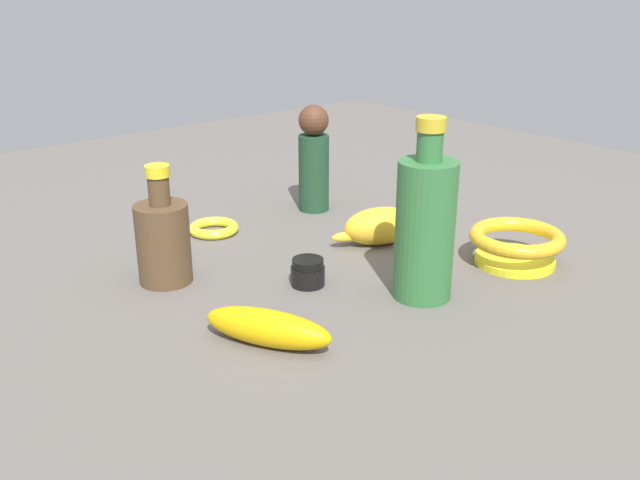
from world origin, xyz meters
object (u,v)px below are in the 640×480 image
object	(u,v)px
nail_polish_jar	(308,272)
bottle_short	(163,239)
person_figure_adult	(314,159)
cat_figurine	(386,221)
bangle	(214,228)
bottle_tall	(425,226)
banana	(267,328)
bowl	(516,243)

from	to	relation	value
nail_polish_jar	bottle_short	bearing A→B (deg)	-133.98
person_figure_adult	cat_figurine	world-z (taller)	person_figure_adult
bangle	bottle_tall	bearing A→B (deg)	12.01
bottle_short	person_figure_adult	world-z (taller)	person_figure_adult
person_figure_adult	banana	xyz separation A→B (m)	(0.33, -0.35, -0.07)
bowl	nail_polish_jar	xyz separation A→B (m)	(-0.14, -0.27, -0.01)
nail_polish_jar	bottle_tall	xyz separation A→B (m)	(0.12, 0.09, 0.08)
banana	bottle_tall	xyz separation A→B (m)	(0.03, 0.23, 0.08)
banana	nail_polish_jar	distance (m)	0.17
person_figure_adult	cat_figurine	xyz separation A→B (m)	(0.20, -0.02, -0.06)
cat_figurine	nail_polish_jar	distance (m)	0.19
bottle_short	bowl	xyz separation A→B (m)	(0.27, 0.41, -0.03)
nail_polish_jar	bangle	distance (m)	0.25
nail_polish_jar	bangle	bearing A→B (deg)	177.51
bangle	bottle_tall	world-z (taller)	bottle_tall
bowl	bottle_tall	bearing A→B (deg)	-94.67
cat_figurine	nail_polish_jar	bearing A→B (deg)	-77.99
bottle_short	nail_polish_jar	size ratio (longest dim) A/B	3.52
bangle	bowl	bearing A→B (deg)	33.96
cat_figurine	banana	bearing A→B (deg)	-67.44
bangle	nail_polish_jar	bearing A→B (deg)	-2.49
banana	bottle_tall	world-z (taller)	bottle_tall
banana	cat_figurine	bearing A→B (deg)	-95.58
person_figure_adult	banana	bearing A→B (deg)	-46.07
bowl	nail_polish_jar	bearing A→B (deg)	-116.60
bottle_short	nail_polish_jar	xyz separation A→B (m)	(0.13, 0.14, -0.04)
bowl	bottle_tall	distance (m)	0.19
person_figure_adult	cat_figurine	distance (m)	0.21
person_figure_adult	bowl	bearing A→B (deg)	9.52
bottle_short	banana	xyz separation A→B (m)	(0.23, 0.00, -0.04)
bottle_short	bangle	xyz separation A→B (m)	(-0.12, 0.15, -0.05)
person_figure_adult	bowl	distance (m)	0.39
person_figure_adult	bangle	bearing A→B (deg)	-93.89
cat_figurine	bowl	bearing A→B (deg)	25.32
person_figure_adult	bowl	world-z (taller)	person_figure_adult
nail_polish_jar	bangle	world-z (taller)	nail_polish_jar
person_figure_adult	bowl	xyz separation A→B (m)	(0.38, 0.06, -0.06)
bottle_short	nail_polish_jar	distance (m)	0.20
person_figure_adult	nail_polish_jar	distance (m)	0.33
bottle_short	banana	distance (m)	0.23
bangle	banana	bearing A→B (deg)	-23.03
banana	bowl	distance (m)	0.41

